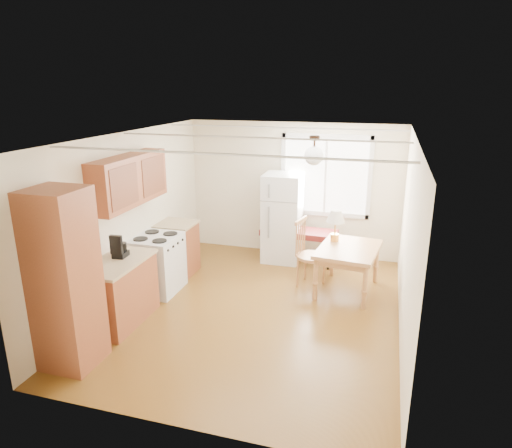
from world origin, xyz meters
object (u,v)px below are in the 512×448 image
at_px(refrigerator, 282,218).
at_px(chair, 306,247).
at_px(bench, 299,233).
at_px(dining_table, 348,254).

bearing_deg(refrigerator, chair, -58.69).
distance_m(refrigerator, bench, 0.42).
xyz_separation_m(bench, chair, (0.28, -0.89, 0.07)).
relative_size(refrigerator, dining_table, 1.28).
height_order(refrigerator, chair, refrigerator).
bearing_deg(dining_table, bench, 141.68).
bearing_deg(refrigerator, dining_table, -39.95).
bearing_deg(chair, refrigerator, 133.86).
height_order(bench, dining_table, dining_table).
xyz_separation_m(dining_table, chair, (-0.69, 0.08, 0.00)).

